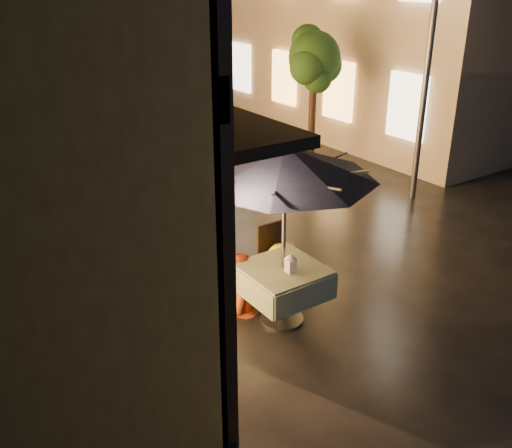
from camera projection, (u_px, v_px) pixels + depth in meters
ground at (377, 280)px, 8.39m from camera, size 90.00×90.00×0.00m
east_building_near at (412, 1)px, 15.77m from camera, size 7.30×9.30×6.80m
street_tree at (314, 61)px, 12.06m from camera, size 1.43×1.20×3.15m
streetlamp_near at (430, 47)px, 10.26m from camera, size 0.36×0.36×4.23m
streetlamp_far at (149, 11)px, 19.32m from camera, size 0.36×0.36×4.23m
cafe_table at (283, 281)px, 7.18m from camera, size 0.99×0.99×0.78m
patio_umbrella at (285, 162)px, 6.55m from camera, size 2.19×2.19×2.46m
cafe_chair_left at (225, 270)px, 7.55m from camera, size 0.42×0.42×0.97m
cafe_chair_right at (274, 254)px, 7.97m from camera, size 0.42×0.42×0.97m
table_lantern at (291, 262)px, 6.94m from camera, size 0.16×0.16×0.25m
person_orange at (236, 256)px, 7.32m from camera, size 0.88×0.75×1.61m
person_yellow at (284, 246)px, 7.69m from camera, size 1.03×0.65×1.52m
bicycle_0 at (99, 209)px, 9.72m from camera, size 1.71×0.70×0.88m
bicycle_1 at (132, 201)px, 10.00m from camera, size 1.59×0.69×0.93m
bicycle_2 at (69, 184)px, 10.93m from camera, size 1.66×0.74×0.84m
bicycle_3 at (54, 164)px, 11.79m from camera, size 1.71×0.68×1.00m
bicycle_4 at (52, 152)px, 12.95m from camera, size 1.55×0.64×0.79m
bicycle_5 at (29, 137)px, 13.56m from camera, size 1.83×0.56×1.09m
bicycle_6 at (13, 131)px, 14.33m from camera, size 1.95×1.34×0.97m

